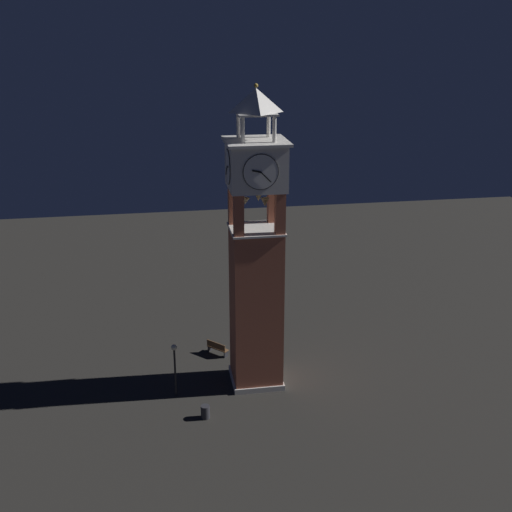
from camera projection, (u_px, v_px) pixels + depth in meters
name	position (u px, v px, depth m)	size (l,w,h in m)	color
ground	(256.00, 380.00, 42.12)	(80.00, 80.00, 0.00)	#2A2925
clock_tower	(256.00, 266.00, 39.46)	(3.54, 3.54, 18.44)	#AD5B42
park_bench	(217.00, 348.00, 45.18)	(1.42, 1.46, 0.95)	brown
lamp_post	(175.00, 360.00, 39.59)	(0.36, 0.36, 3.47)	black
trash_bin	(205.00, 412.00, 38.01)	(0.52, 0.52, 0.80)	#2D2D33
shrub_near_entry	(251.00, 351.00, 44.82)	(0.89, 0.89, 0.95)	#28562D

